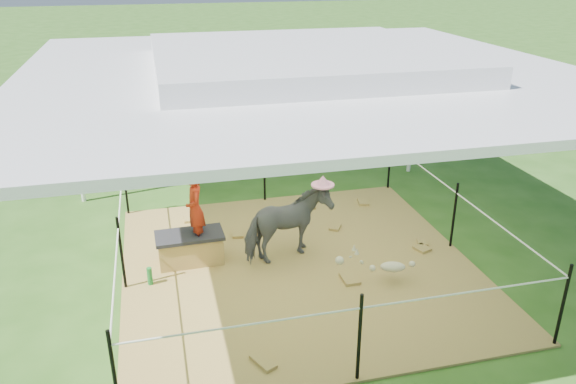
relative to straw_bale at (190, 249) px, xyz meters
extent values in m
plane|color=#2D5919|center=(1.40, -0.44, -0.22)|extent=(90.00, 90.00, 0.00)
cube|color=brown|center=(1.40, -0.44, -0.20)|extent=(4.60, 4.60, 0.03)
cylinder|color=silver|center=(-1.60, 2.56, 1.08)|extent=(0.07, 0.07, 2.60)
cylinder|color=silver|center=(4.40, 2.56, 1.08)|extent=(0.07, 0.07, 2.60)
cube|color=white|center=(1.40, -0.44, 2.42)|extent=(6.30, 6.30, 0.08)
cube|color=white|center=(1.40, -0.44, 2.57)|extent=(3.30, 3.30, 0.22)
cylinder|color=black|center=(-0.85, 1.81, 0.28)|extent=(0.04, 0.04, 1.00)
cylinder|color=black|center=(1.40, 1.81, 0.28)|extent=(0.04, 0.04, 1.00)
cylinder|color=black|center=(3.65, 1.81, 0.28)|extent=(0.04, 0.04, 1.00)
cylinder|color=black|center=(-0.85, -0.44, 0.28)|extent=(0.04, 0.04, 1.00)
cylinder|color=black|center=(3.65, -0.44, 0.28)|extent=(0.04, 0.04, 1.00)
cylinder|color=black|center=(-0.85, -2.69, 0.28)|extent=(0.04, 0.04, 1.00)
cylinder|color=black|center=(1.40, -2.69, 0.28)|extent=(0.04, 0.04, 1.00)
cylinder|color=black|center=(3.65, -2.69, 0.28)|extent=(0.04, 0.04, 1.00)
cylinder|color=white|center=(1.40, 1.81, 0.63)|extent=(4.50, 0.02, 0.02)
cylinder|color=white|center=(1.40, -2.69, 0.63)|extent=(4.50, 0.02, 0.02)
cylinder|color=white|center=(3.65, -0.44, 0.63)|extent=(0.02, 4.50, 0.02)
cylinder|color=white|center=(-0.85, -0.44, 0.63)|extent=(0.02, 4.50, 0.02)
cube|color=#A1793A|center=(0.00, 0.00, 0.00)|extent=(0.86, 0.45, 0.38)
cube|color=black|center=(0.00, 0.00, 0.21)|extent=(0.91, 0.50, 0.05)
imported|color=red|center=(0.10, 0.00, 0.69)|extent=(0.25, 0.38, 1.01)
cylinder|color=#1A782C|center=(-0.55, -0.45, -0.07)|extent=(0.07, 0.07, 0.23)
imported|color=#545459|center=(1.30, -0.22, 0.31)|extent=(1.30, 0.90, 1.00)
cylinder|color=#FF93C2|center=(1.30, -0.22, 0.89)|extent=(0.31, 0.31, 0.14)
cylinder|color=blue|center=(5.65, 5.33, 0.26)|extent=(0.79, 0.79, 0.95)
cube|color=brown|center=(3.70, 7.40, 0.19)|extent=(2.40, 2.23, 0.81)
cube|color=brown|center=(6.40, 8.69, 0.17)|extent=(2.08, 1.68, 0.78)
imported|color=teal|center=(3.55, 7.55, 0.44)|extent=(0.68, 0.56, 1.31)
camera|label=1|loc=(-0.31, -6.78, 3.66)|focal=35.00mm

